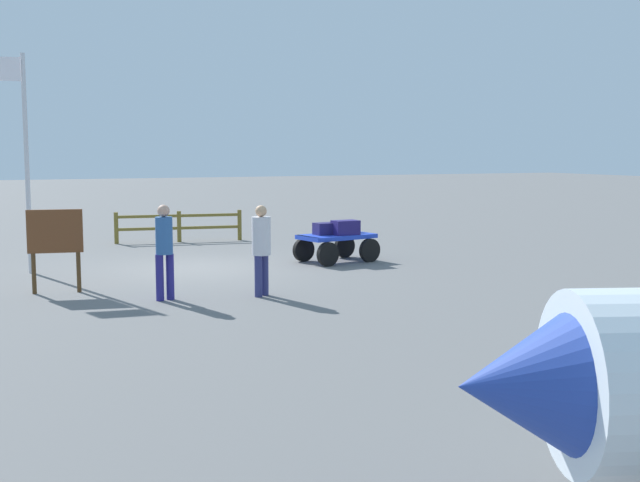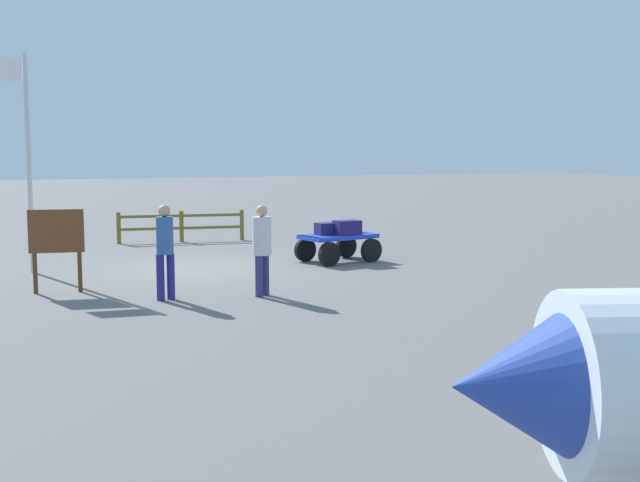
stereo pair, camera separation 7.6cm
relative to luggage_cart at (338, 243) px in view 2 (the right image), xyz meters
name	(u,v)px [view 2 (the right image)]	position (x,y,z in m)	size (l,w,h in m)	color
ground_plane	(198,268)	(3.34, -0.29, -0.46)	(120.00, 120.00, 0.00)	slate
luggage_cart	(338,243)	(0.00, 0.00, 0.00)	(1.99, 1.45, 0.66)	blue
suitcase_olive	(327,229)	(0.26, -0.06, 0.34)	(0.51, 0.41, 0.28)	#221D52
suitcase_dark	(347,228)	(-0.16, 0.19, 0.37)	(0.63, 0.43, 0.34)	navy
suitcase_maroon	(348,226)	(-0.47, -0.38, 0.34)	(0.55, 0.41, 0.28)	gray
worker_lead	(165,246)	(4.85, 3.24, 0.51)	(0.36, 0.36, 1.70)	navy
worker_trailing	(262,244)	(3.15, 3.56, 0.51)	(0.48, 0.48, 1.66)	navy
flagpole	(23,144)	(6.92, -1.08, 2.33)	(0.99, 0.12, 4.70)	silver
signboard	(56,238)	(6.55, 1.72, 0.57)	(0.99, 0.24, 1.56)	#4C3319
wooden_fence	(181,224)	(2.42, -5.61, 0.07)	(3.63, 0.63, 0.90)	brown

